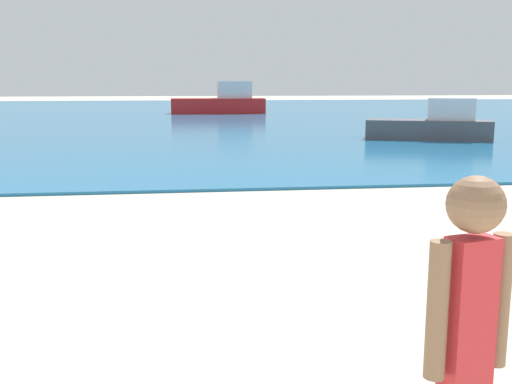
{
  "coord_description": "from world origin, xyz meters",
  "views": [
    {
      "loc": [
        -0.65,
        3.39,
        2.03
      ],
      "look_at": [
        0.14,
        9.4,
        0.93
      ],
      "focal_mm": 42.16,
      "sensor_mm": 36.0,
      "label": 1
    }
  ],
  "objects": [
    {
      "name": "boat_far",
      "position": [
        2.33,
        43.45,
        0.78
      ],
      "size": [
        6.14,
        2.02,
        2.08
      ],
      "rotation": [
        0.0,
        0.0,
        3.13
      ],
      "color": "red",
      "rests_on": "water"
    },
    {
      "name": "water",
      "position": [
        0.0,
        44.57,
        0.03
      ],
      "size": [
        160.0,
        60.0,
        0.06
      ],
      "primitive_type": "cube",
      "color": "#1E6B9E",
      "rests_on": "ground"
    },
    {
      "name": "person_standing",
      "position": [
        0.47,
        5.5,
        0.96
      ],
      "size": [
        0.38,
        0.22,
        1.68
      ],
      "rotation": [
        0.0,
        0.0,
        3.39
      ],
      "color": "#936B4C",
      "rests_on": "ground"
    },
    {
      "name": "boat_near",
      "position": [
        8.35,
        23.74,
        0.56
      ],
      "size": [
        4.49,
        2.79,
        1.46
      ],
      "rotation": [
        0.0,
        0.0,
        2.78
      ],
      "color": "#4C4C51",
      "rests_on": "water"
    }
  ]
}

